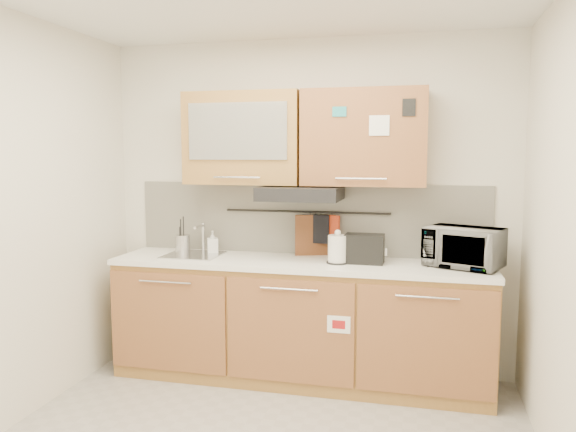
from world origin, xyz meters
The scene contains 17 objects.
wall_back centered at (0.00, 1.50, 1.30)m, with size 3.20×3.20×0.00m, color silver.
base_cabinet centered at (0.00, 1.19, 0.41)m, with size 2.80×0.64×0.88m.
countertop centered at (0.00, 1.19, 0.90)m, with size 2.82×0.62×0.04m, color white.
backsplash centered at (0.00, 1.49, 1.20)m, with size 2.80×0.02×0.56m, color silver.
upper_cabinets centered at (0.00, 1.32, 1.83)m, with size 1.82×0.37×0.70m.
range_hood centered at (0.00, 1.25, 1.42)m, with size 0.60×0.46×0.10m, color black.
sink centered at (-0.85, 1.21, 0.92)m, with size 0.42×0.40×0.26m.
utensil_rail centered at (0.00, 1.45, 1.26)m, with size 0.02×0.02×1.30m, color black.
utensil_crock centered at (-0.97, 1.28, 1.00)m, with size 0.13×0.13×0.29m.
kettle centered at (0.30, 1.16, 1.02)m, with size 0.18×0.16×0.25m.
toaster centered at (0.48, 1.21, 1.03)m, with size 0.28×0.17×0.21m.
microwave centered at (1.18, 1.24, 1.06)m, with size 0.50×0.34×0.28m, color #999999.
soap_bottle centered at (-0.74, 1.32, 1.01)m, with size 0.08×0.08×0.18m, color #999999.
cutting_board centered at (0.08, 1.44, 1.04)m, with size 0.32×0.02×0.39m, color brown.
oven_mitt centered at (0.03, 1.44, 1.14)m, with size 0.12×0.03×0.20m, color navy.
dark_pouch centered at (0.12, 1.44, 1.13)m, with size 0.14×0.04×0.22m, color black.
pot_holder centered at (0.21, 1.44, 1.16)m, with size 0.14×0.02×0.17m, color red.
Camera 1 is at (0.89, -2.84, 1.72)m, focal length 35.00 mm.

